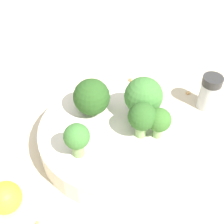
{
  "coord_description": "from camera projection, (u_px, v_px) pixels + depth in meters",
  "views": [
    {
      "loc": [
        0.01,
        -0.31,
        0.38
      ],
      "look_at": [
        0.0,
        0.0,
        0.07
      ],
      "focal_mm": 50.0,
      "sensor_mm": 36.0,
      "label": 1
    }
  ],
  "objects": [
    {
      "name": "broccoli_floret_1",
      "position": [
        92.0,
        97.0,
        0.47
      ],
      "size": [
        0.06,
        0.06,
        0.06
      ],
      "color": "#84AD66",
      "rests_on": "bowl"
    },
    {
      "name": "bowl",
      "position": [
        112.0,
        137.0,
        0.48
      ],
      "size": [
        0.22,
        0.22,
        0.04
      ],
      "primitive_type": "cylinder",
      "color": "silver",
      "rests_on": "ground_plane"
    },
    {
      "name": "almond_crumb_0",
      "position": [
        188.0,
        92.0,
        0.57
      ],
      "size": [
        0.01,
        0.01,
        0.01
      ],
      "primitive_type": "cube",
      "rotation": [
        0.0,
        0.0,
        3.55
      ],
      "color": "tan",
      "rests_on": "ground_plane"
    },
    {
      "name": "broccoli_floret_2",
      "position": [
        143.0,
        97.0,
        0.45
      ],
      "size": [
        0.06,
        0.06,
        0.07
      ],
      "color": "#84AD66",
      "rests_on": "bowl"
    },
    {
      "name": "broccoli_floret_4",
      "position": [
        77.0,
        138.0,
        0.41
      ],
      "size": [
        0.04,
        0.04,
        0.05
      ],
      "color": "#7A9E5B",
      "rests_on": "bowl"
    },
    {
      "name": "broccoli_floret_0",
      "position": [
        142.0,
        118.0,
        0.43
      ],
      "size": [
        0.04,
        0.04,
        0.06
      ],
      "color": "#84AD66",
      "rests_on": "bowl"
    },
    {
      "name": "ground_plane",
      "position": [
        112.0,
        145.0,
        0.49
      ],
      "size": [
        3.0,
        3.0,
        0.0
      ],
      "primitive_type": "plane",
      "color": "beige"
    },
    {
      "name": "almond_crumb_1",
      "position": [
        130.0,
        79.0,
        0.6
      ],
      "size": [
        0.0,
        0.01,
        0.01
      ],
      "primitive_type": "cube",
      "rotation": [
        0.0,
        0.0,
        1.56
      ],
      "color": "olive",
      "rests_on": "ground_plane"
    },
    {
      "name": "broccoli_floret_3",
      "position": [
        159.0,
        121.0,
        0.43
      ],
      "size": [
        0.03,
        0.03,
        0.05
      ],
      "color": "#84AD66",
      "rests_on": "bowl"
    },
    {
      "name": "lemon_wedge",
      "position": [
        5.0,
        198.0,
        0.4
      ],
      "size": [
        0.04,
        0.04,
        0.04
      ],
      "primitive_type": "sphere",
      "color": "yellow",
      "rests_on": "ground_plane"
    },
    {
      "name": "almond_crumb_3",
      "position": [
        37.0,
        223.0,
        0.4
      ],
      "size": [
        0.0,
        0.01,
        0.01
      ],
      "primitive_type": "cube",
      "rotation": [
        0.0,
        0.0,
        1.4
      ],
      "color": "#AD7F4C",
      "rests_on": "ground_plane"
    },
    {
      "name": "pepper_shaker",
      "position": [
        209.0,
        92.0,
        0.53
      ],
      "size": [
        0.03,
        0.03,
        0.06
      ],
      "color": "#B2B7BC",
      "rests_on": "ground_plane"
    }
  ]
}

